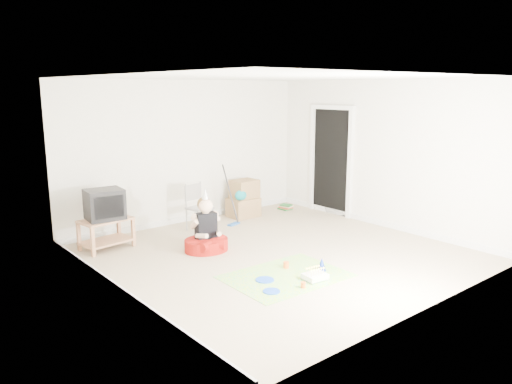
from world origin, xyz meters
TOP-DOWN VIEW (x-y plane):
  - ground at (0.00, 0.00)m, footprint 5.00×5.00m
  - doorway_recess at (2.48, 1.20)m, footprint 0.02×0.90m
  - tv_stand at (-1.89, 1.88)m, footprint 0.82×0.57m
  - crt_tv at (-1.89, 1.88)m, footprint 0.58×0.50m
  - folding_chair at (-0.21, 1.81)m, footprint 0.42×0.41m
  - cardboard_boxes at (0.98, 2.08)m, footprint 0.58×0.45m
  - floor_mop at (0.46, 1.72)m, footprint 0.29×0.36m
  - book_pile at (2.00, 1.99)m, footprint 0.23×0.27m
  - seated_woman at (-0.76, 0.80)m, footprint 0.79×0.79m
  - party_mat at (-0.54, -0.76)m, footprint 1.61×1.20m
  - birthday_cake at (-0.34, -1.09)m, footprint 0.32×0.26m
  - blue_plate_near at (-0.86, -0.70)m, footprint 0.29×0.29m
  - blue_plate_far at (-1.04, -1.03)m, footprint 0.27×0.27m
  - orange_cup_near at (-0.34, -0.54)m, footprint 0.09×0.09m
  - orange_cup_far at (-0.65, -1.19)m, footprint 0.08×0.08m
  - blue_party_hat at (-0.03, -0.92)m, footprint 0.16×0.16m

SIDE VIEW (x-z plane):
  - ground at x=0.00m, z-range 0.00..0.00m
  - party_mat at x=-0.54m, z-range 0.00..0.01m
  - blue_plate_far at x=-1.04m, z-range 0.01..0.02m
  - blue_plate_near at x=-0.86m, z-range 0.01..0.02m
  - birthday_cake at x=-0.34m, z-range -0.03..0.11m
  - orange_cup_far at x=-0.65m, z-range 0.01..0.08m
  - orange_cup_near at x=-0.34m, z-range 0.01..0.09m
  - book_pile at x=2.00m, z-range 0.00..0.11m
  - blue_party_hat at x=-0.03m, z-range 0.01..0.19m
  - seated_woman at x=-0.76m, z-range -0.28..0.70m
  - floor_mop at x=0.46m, z-range -0.28..0.81m
  - tv_stand at x=-1.89m, z-range 0.04..0.52m
  - cardboard_boxes at x=0.98m, z-range -0.01..0.70m
  - folding_chair at x=-0.21m, z-range -0.01..0.82m
  - crt_tv at x=-1.89m, z-range 0.47..0.94m
  - doorway_recess at x=2.48m, z-range 0.00..2.05m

